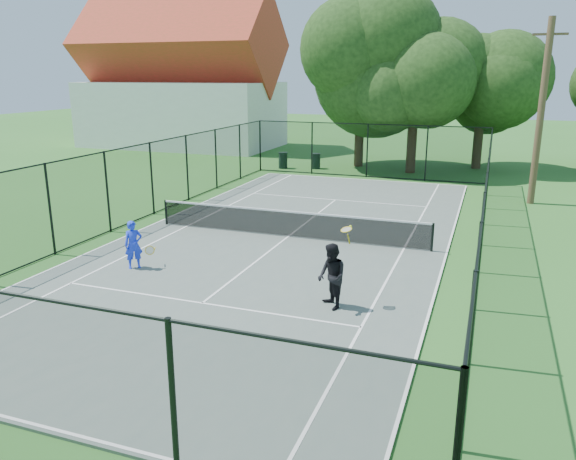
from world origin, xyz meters
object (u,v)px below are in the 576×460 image
(tennis_net, at_px, (288,223))
(player_black, at_px, (332,276))
(trash_bin_right, at_px, (316,161))
(trash_bin_left, at_px, (283,160))
(utility_pole, at_px, (541,112))
(player_blue, at_px, (134,245))

(tennis_net, bearing_deg, player_black, -60.41)
(trash_bin_right, bearing_deg, tennis_net, -76.48)
(trash_bin_left, distance_m, player_black, 21.63)
(utility_pole, relative_size, player_blue, 5.53)
(player_black, bearing_deg, player_blue, 172.28)
(trash_bin_left, height_order, player_black, player_black)
(tennis_net, distance_m, trash_bin_left, 15.31)
(utility_pole, bearing_deg, player_black, -109.94)
(tennis_net, xyz_separation_m, player_black, (3.14, -5.54, 0.31))
(tennis_net, xyz_separation_m, trash_bin_right, (-3.57, 14.85, -0.11))
(tennis_net, height_order, player_blue, player_blue)
(trash_bin_left, distance_m, utility_pole, 15.32)
(trash_bin_left, height_order, trash_bin_right, trash_bin_left)
(trash_bin_left, distance_m, player_blue, 19.10)
(trash_bin_right, distance_m, utility_pole, 13.81)
(tennis_net, distance_m, trash_bin_right, 15.27)
(trash_bin_right, relative_size, player_black, 0.46)
(utility_pole, bearing_deg, trash_bin_left, 159.26)
(tennis_net, relative_size, player_black, 4.95)
(trash_bin_right, bearing_deg, utility_pole, -26.01)
(trash_bin_right, distance_m, player_blue, 19.53)
(trash_bin_left, xyz_separation_m, player_blue, (2.33, -18.95, 0.28))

